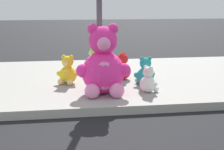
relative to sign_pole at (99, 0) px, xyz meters
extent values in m
cube|color=#9E9B93|center=(-1.00, 0.80, -1.77)|extent=(28.00, 4.40, 0.15)
cylinder|color=#4C4C51|center=(0.00, 0.00, -0.10)|extent=(0.11, 0.11, 3.20)
sphere|color=#F22D93|center=(0.00, -0.55, -1.30)|extent=(0.79, 0.79, 0.79)
ellipsoid|color=pink|center=(-0.01, -0.83, -1.30)|extent=(0.45, 0.20, 0.52)
sphere|color=#F22D93|center=(0.00, -0.55, -0.71)|extent=(0.52, 0.52, 0.52)
sphere|color=pink|center=(-0.01, -0.77, -0.74)|extent=(0.24, 0.24, 0.24)
sphere|color=#F22D93|center=(0.19, -0.56, -0.50)|extent=(0.20, 0.20, 0.20)
sphere|color=#F22D93|center=(0.38, -0.67, -1.24)|extent=(0.25, 0.25, 0.25)
sphere|color=pink|center=(0.21, -0.90, -1.56)|extent=(0.27, 0.27, 0.27)
sphere|color=#F22D93|center=(-0.18, -0.54, -0.50)|extent=(0.20, 0.20, 0.20)
sphere|color=#F22D93|center=(-0.38, -0.63, -1.24)|extent=(0.25, 0.25, 0.25)
sphere|color=pink|center=(-0.23, -0.87, -1.56)|extent=(0.27, 0.27, 0.27)
sphere|color=red|center=(0.56, 0.51, -1.52)|extent=(0.36, 0.36, 0.36)
ellipsoid|color=#DB7B7B|center=(0.44, 0.56, -1.52)|extent=(0.16, 0.21, 0.24)
sphere|color=red|center=(0.56, 0.51, -1.25)|extent=(0.24, 0.24, 0.24)
sphere|color=#DB7B7B|center=(0.47, 0.55, -1.26)|extent=(0.11, 0.11, 0.11)
sphere|color=red|center=(0.53, 0.43, -1.15)|extent=(0.09, 0.09, 0.09)
sphere|color=red|center=(0.45, 0.37, -1.49)|extent=(0.11, 0.11, 0.11)
sphere|color=#DB7B7B|center=(0.38, 0.48, -1.64)|extent=(0.12, 0.12, 0.12)
sphere|color=red|center=(0.60, 0.58, -1.15)|extent=(0.09, 0.09, 0.09)
sphere|color=red|center=(0.59, 0.68, -1.49)|extent=(0.11, 0.11, 0.11)
sphere|color=#DB7B7B|center=(0.46, 0.66, -1.64)|extent=(0.12, 0.12, 0.12)
sphere|color=yellow|center=(-0.64, 0.30, -1.51)|extent=(0.37, 0.37, 0.37)
ellipsoid|color=#F0DB80|center=(-0.69, 0.18, -1.51)|extent=(0.22, 0.16, 0.24)
sphere|color=yellow|center=(-0.64, 0.30, -1.24)|extent=(0.24, 0.24, 0.24)
sphere|color=#F0DB80|center=(-0.68, 0.21, -1.25)|extent=(0.11, 0.11, 0.11)
sphere|color=yellow|center=(-0.56, 0.27, -1.14)|extent=(0.09, 0.09, 0.09)
sphere|color=yellow|center=(-0.49, 0.19, -1.49)|extent=(0.12, 0.12, 0.12)
sphere|color=#F0DB80|center=(-0.61, 0.12, -1.63)|extent=(0.13, 0.13, 0.13)
sphere|color=yellow|center=(-0.71, 0.33, -1.14)|extent=(0.09, 0.09, 0.09)
sphere|color=yellow|center=(-0.82, 0.33, -1.49)|extent=(0.12, 0.12, 0.12)
sphere|color=#F0DB80|center=(-0.79, 0.20, -1.63)|extent=(0.13, 0.13, 0.13)
sphere|color=teal|center=(0.93, -0.06, -1.52)|extent=(0.36, 0.36, 0.36)
ellipsoid|color=#7BBFBC|center=(0.91, 0.07, -1.52)|extent=(0.21, 0.10, 0.24)
sphere|color=teal|center=(0.93, -0.06, -1.25)|extent=(0.24, 0.24, 0.24)
sphere|color=#7BBFBC|center=(0.92, 0.04, -1.26)|extent=(0.11, 0.11, 0.11)
sphere|color=teal|center=(0.85, -0.07, -1.15)|extent=(0.09, 0.09, 0.09)
sphere|color=teal|center=(0.75, -0.04, -1.49)|extent=(0.11, 0.11, 0.11)
sphere|color=#7BBFBC|center=(0.81, 0.08, -1.64)|extent=(0.12, 0.12, 0.12)
sphere|color=teal|center=(1.01, -0.05, -1.15)|extent=(0.09, 0.09, 0.09)
sphere|color=teal|center=(1.09, 0.01, -1.49)|extent=(0.11, 0.11, 0.11)
sphere|color=#7BBFBC|center=(1.01, 0.11, -1.64)|extent=(0.12, 0.12, 0.12)
sphere|color=#8CD133|center=(0.02, 1.00, -1.48)|extent=(0.43, 0.43, 0.43)
ellipsoid|color=#B8DE87|center=(-0.12, 0.93, -1.48)|extent=(0.19, 0.26, 0.28)
sphere|color=#8CD133|center=(0.02, 1.00, -1.16)|extent=(0.28, 0.28, 0.28)
sphere|color=#B8DE87|center=(-0.09, 0.95, -1.18)|extent=(0.13, 0.13, 0.13)
sphere|color=#8CD133|center=(0.07, 0.91, -1.05)|extent=(0.11, 0.11, 0.11)
sphere|color=#8CD133|center=(0.07, 0.79, -1.45)|extent=(0.14, 0.14, 0.14)
sphere|color=#B8DE87|center=(-0.09, 0.81, -1.62)|extent=(0.15, 0.15, 0.15)
sphere|color=#8CD133|center=(-0.02, 1.09, -1.05)|extent=(0.11, 0.11, 0.11)
sphere|color=#8CD133|center=(-0.12, 1.16, -1.45)|extent=(0.14, 0.14, 0.14)
sphere|color=#B8DE87|center=(-0.20, 1.03, -1.62)|extent=(0.15, 0.15, 0.15)
sphere|color=white|center=(0.85, -0.60, -1.54)|extent=(0.31, 0.31, 0.31)
ellipsoid|color=white|center=(0.95, -0.55, -1.54)|extent=(0.14, 0.18, 0.20)
sphere|color=white|center=(0.85, -0.60, -1.31)|extent=(0.21, 0.21, 0.21)
sphere|color=white|center=(0.92, -0.56, -1.32)|extent=(0.09, 0.09, 0.09)
sphere|color=white|center=(0.81, -0.54, -1.23)|extent=(0.08, 0.08, 0.08)
sphere|color=white|center=(0.81, -0.46, -1.52)|extent=(0.10, 0.10, 0.10)
sphere|color=white|center=(0.92, -0.47, -1.64)|extent=(0.11, 0.11, 0.11)
sphere|color=white|center=(0.88, -0.67, -1.23)|extent=(0.08, 0.08, 0.08)
sphere|color=white|center=(0.95, -0.72, -1.52)|extent=(0.10, 0.10, 0.10)
sphere|color=white|center=(1.01, -0.62, -1.64)|extent=(0.11, 0.11, 0.11)
camera|label=1|loc=(-0.70, -6.52, 0.02)|focal=53.28mm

